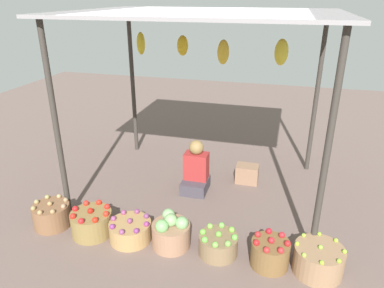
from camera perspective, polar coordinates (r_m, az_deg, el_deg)
ground_plane at (r=5.37m, az=1.56°, el=-7.14°), size 14.00×14.00×0.00m
market_stall_structure at (r=4.67m, az=2.00°, el=18.10°), size 3.35×2.51×2.49m
vendor_person at (r=5.21m, az=0.63°, el=-4.44°), size 0.36×0.44×0.78m
basket_potatoes at (r=4.86m, az=-21.49°, el=-10.48°), size 0.45×0.45×0.34m
basket_red_tomatoes at (r=4.56m, az=-15.71°, el=-11.97°), size 0.49×0.49×0.35m
basket_purple_onions at (r=4.38m, az=-9.81°, el=-13.45°), size 0.50×0.50×0.29m
basket_cabbages at (r=4.20m, az=-3.36°, el=-13.88°), size 0.44×0.44×0.42m
basket_green_apples at (r=4.13m, az=4.21°, el=-15.64°), size 0.44×0.44×0.29m
basket_red_apples at (r=4.04m, az=12.36°, el=-16.62°), size 0.41×0.41×0.35m
basket_limes at (r=4.10m, az=19.53°, el=-17.05°), size 0.51×0.51×0.33m
wooden_crate_near_vendor at (r=5.56m, az=8.79°, el=-4.72°), size 0.34×0.24×0.28m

